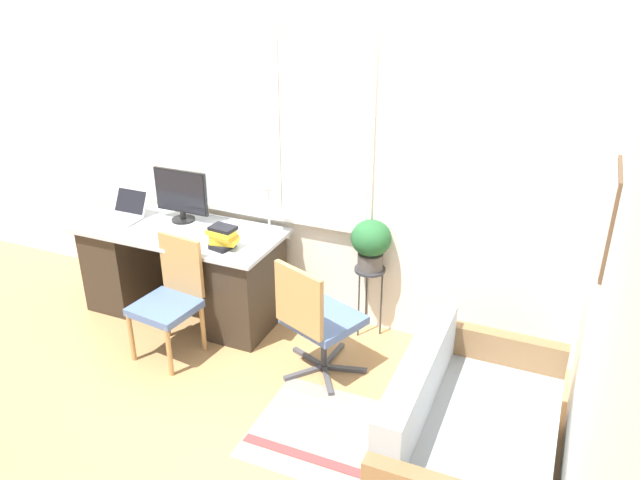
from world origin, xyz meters
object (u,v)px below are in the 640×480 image
object	(u,v)px
mouse	(186,240)
desk_chair_wooden	(170,297)
monitor	(181,195)
office_chair_swivel	(316,318)
book_stack	(223,237)
potted_plant	(371,242)
plant_stand	(370,277)
keyboard	(159,235)
laptop	(124,213)
couch_loveseat	(465,443)
desk_lamp	(268,197)

from	to	relation	value
mouse	desk_chair_wooden	world-z (taller)	desk_chair_wooden
monitor	office_chair_swivel	world-z (taller)	monitor
book_stack	potted_plant	size ratio (longest dim) A/B	0.58
monitor	plant_stand	world-z (taller)	monitor
monitor	keyboard	distance (m)	0.39
laptop	potted_plant	xyz separation A→B (m)	(2.04, 0.31, -0.02)
office_chair_swivel	couch_loveseat	bearing A→B (deg)	175.44
keyboard	book_stack	distance (m)	0.58
desk_lamp	plant_stand	xyz separation A→B (m)	(0.79, 0.12, -0.58)
keyboard	office_chair_swivel	distance (m)	1.45
keyboard	desk_chair_wooden	world-z (taller)	desk_chair_wooden
keyboard	mouse	world-z (taller)	mouse
laptop	mouse	size ratio (longest dim) A/B	5.45
desk_chair_wooden	plant_stand	bearing A→B (deg)	39.92
monitor	desk_chair_wooden	size ratio (longest dim) A/B	0.54
monitor	desk_lamp	world-z (taller)	monitor
laptop	keyboard	xyz separation A→B (m)	(0.47, -0.17, -0.04)
office_chair_swivel	potted_plant	size ratio (longest dim) A/B	2.29
laptop	plant_stand	bearing A→B (deg)	8.73
couch_loveseat	potted_plant	world-z (taller)	potted_plant
keyboard	potted_plant	size ratio (longest dim) A/B	0.85
office_chair_swivel	mouse	bearing A→B (deg)	13.49
mouse	desk_lamp	distance (m)	0.70
keyboard	book_stack	size ratio (longest dim) A/B	1.45
office_chair_swivel	desk_lamp	bearing A→B (deg)	-18.77
keyboard	plant_stand	bearing A→B (deg)	17.11
mouse	laptop	bearing A→B (deg)	166.12
book_stack	desk_chair_wooden	world-z (taller)	book_stack
mouse	potted_plant	world-z (taller)	potted_plant
keyboard	desk_lamp	bearing A→B (deg)	25.00
desk_chair_wooden	office_chair_swivel	world-z (taller)	office_chair_swivel
keyboard	office_chair_swivel	bearing A→B (deg)	-7.35
book_stack	plant_stand	distance (m)	1.15
desk_chair_wooden	plant_stand	size ratio (longest dim) A/B	1.57
book_stack	plant_stand	bearing A→B (deg)	25.72
office_chair_swivel	potted_plant	xyz separation A→B (m)	(0.16, 0.66, 0.33)
keyboard	plant_stand	distance (m)	1.66
desk_chair_wooden	potted_plant	world-z (taller)	potted_plant
desk_chair_wooden	couch_loveseat	size ratio (longest dim) A/B	0.63
mouse	book_stack	bearing A→B (deg)	3.00
couch_loveseat	keyboard	bearing A→B (deg)	73.52
office_chair_swivel	potted_plant	world-z (taller)	potted_plant
monitor	mouse	bearing A→B (deg)	-52.62
laptop	office_chair_swivel	world-z (taller)	laptop
keyboard	potted_plant	bearing A→B (deg)	17.11
desk_chair_wooden	couch_loveseat	world-z (taller)	desk_chair_wooden
potted_plant	monitor	bearing A→B (deg)	-174.48
desk_lamp	mouse	bearing A→B (deg)	-144.20
desk_chair_wooden	potted_plant	size ratio (longest dim) A/B	2.28
office_chair_swivel	keyboard	bearing A→B (deg)	14.55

